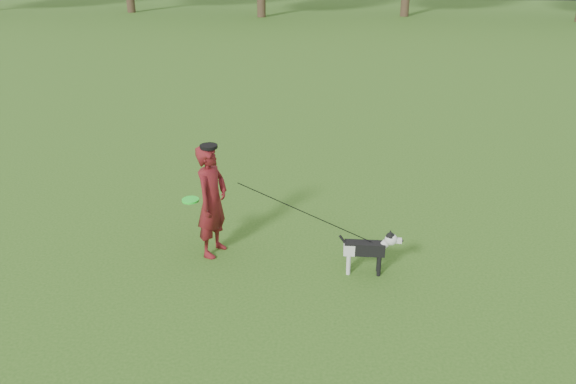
{
  "coord_description": "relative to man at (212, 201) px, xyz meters",
  "views": [
    {
      "loc": [
        0.3,
        -6.94,
        3.99
      ],
      "look_at": [
        -0.28,
        -0.23,
        0.95
      ],
      "focal_mm": 35.0,
      "sensor_mm": 36.0,
      "label": 1
    }
  ],
  "objects": [
    {
      "name": "dog",
      "position": [
        2.1,
        -0.35,
        -0.41
      ],
      "size": [
        0.82,
        0.16,
        0.62
      ],
      "color": "black",
      "rests_on": "ground"
    },
    {
      "name": "man",
      "position": [
        0.0,
        0.0,
        0.0
      ],
      "size": [
        0.53,
        0.66,
        1.57
      ],
      "primitive_type": "imported",
      "rotation": [
        0.0,
        0.0,
        1.26
      ],
      "color": "#5B0D1F",
      "rests_on": "ground"
    },
    {
      "name": "ground",
      "position": [
        1.31,
        0.25,
        -0.79
      ],
      "size": [
        120.0,
        120.0,
        0.0
      ],
      "primitive_type": "plane",
      "color": "#285116",
      "rests_on": "ground"
    },
    {
      "name": "man_held_items",
      "position": [
        1.28,
        -0.2,
        -0.03
      ],
      "size": [
        2.62,
        0.47,
        1.17
      ],
      "color": "#1EF12B",
      "rests_on": "ground"
    }
  ]
}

